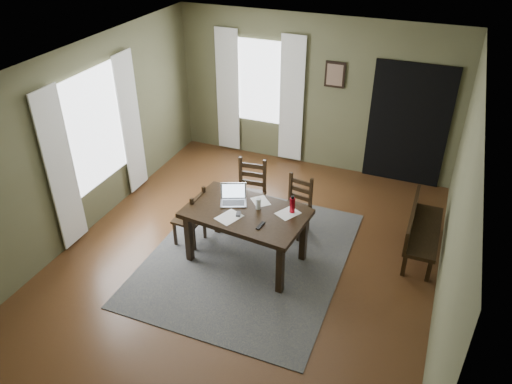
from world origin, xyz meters
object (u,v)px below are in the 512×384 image
at_px(chair_back_right, 296,207).
at_px(bench, 419,227).
at_px(dining_table, 246,218).
at_px(chair_end, 192,218).
at_px(laptop, 233,197).
at_px(chair_back_left, 250,193).
at_px(water_bottle, 292,205).

distance_m(chair_back_right, bench, 1.74).
xyz_separation_m(dining_table, chair_end, (-0.86, 0.07, -0.27)).
relative_size(dining_table, chair_back_right, 1.89).
bearing_deg(laptop, chair_end, 166.38).
height_order(chair_back_left, chair_back_right, chair_back_left).
height_order(chair_end, laptop, laptop).
bearing_deg(chair_back_right, chair_back_left, -170.82).
relative_size(chair_end, bench, 0.68).
height_order(dining_table, chair_back_right, chair_back_right).
height_order(dining_table, bench, dining_table).
relative_size(chair_end, chair_back_left, 0.88).
distance_m(chair_back_left, laptop, 0.82).
xyz_separation_m(chair_back_left, water_bottle, (0.88, -0.68, 0.42)).
height_order(dining_table, chair_back_left, chair_back_left).
height_order(chair_back_left, water_bottle, water_bottle).
bearing_deg(chair_back_left, dining_table, -76.81).
xyz_separation_m(chair_back_left, bench, (2.47, 0.14, -0.06)).
bearing_deg(bench, chair_back_right, 94.74).
relative_size(laptop, water_bottle, 1.73).
height_order(chair_back_left, laptop, laptop).
distance_m(chair_end, chair_back_right, 1.52).
xyz_separation_m(chair_end, chair_back_right, (1.28, 0.82, 0.00)).
distance_m(dining_table, chair_back_right, 1.02).
bearing_deg(water_bottle, chair_end, -174.28).
bearing_deg(bench, water_bottle, 117.36).
height_order(chair_back_right, water_bottle, water_bottle).
bearing_deg(laptop, bench, -3.00).
xyz_separation_m(chair_back_left, chair_back_right, (0.73, -0.00, -0.06)).
relative_size(chair_end, laptop, 2.06).
bearing_deg(laptop, chair_back_left, 72.08).
height_order(bench, laptop, laptop).
bearing_deg(laptop, dining_table, -56.37).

